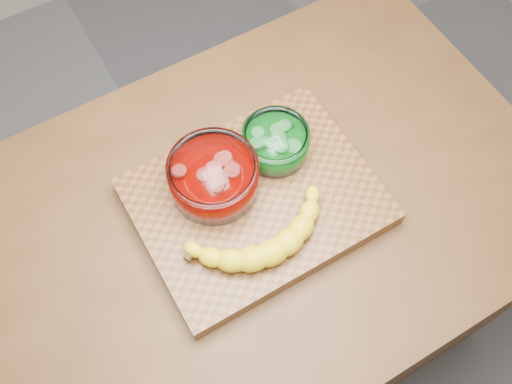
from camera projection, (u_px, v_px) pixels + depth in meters
ground at (256, 322)px, 1.92m from camera, size 3.50×3.50×0.00m
counter at (256, 279)px, 1.52m from camera, size 1.20×0.80×0.90m
cutting_board at (256, 201)px, 1.10m from camera, size 0.45×0.35×0.04m
bowl_red at (214, 177)px, 1.06m from camera, size 0.17×0.17×0.08m
bowl_green at (275, 142)px, 1.11m from camera, size 0.13×0.13×0.06m
banana at (263, 235)px, 1.03m from camera, size 0.31×0.15×0.04m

